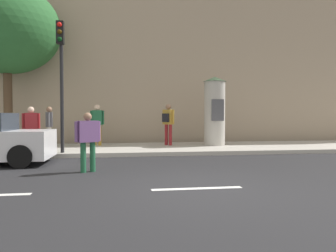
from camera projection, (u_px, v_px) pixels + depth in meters
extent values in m
plane|color=#232326|center=(197.00, 189.00, 6.36)|extent=(80.00, 80.00, 0.00)
cube|color=#B2ADA3|center=(158.00, 148.00, 13.29)|extent=(36.00, 4.00, 0.15)
cube|color=silver|center=(197.00, 188.00, 6.36)|extent=(1.80, 0.16, 0.01)
cube|color=tan|center=(148.00, 34.00, 18.03)|extent=(36.00, 5.00, 11.92)
cylinder|color=black|center=(62.00, 99.00, 11.10)|extent=(0.12, 0.12, 3.67)
cube|color=black|center=(60.00, 33.00, 10.84)|extent=(0.24, 0.24, 0.75)
sphere|color=red|center=(59.00, 24.00, 10.71)|extent=(0.16, 0.16, 0.16)
sphere|color=#3C2906|center=(59.00, 32.00, 10.71)|extent=(0.16, 0.16, 0.16)
sphere|color=#07330F|center=(60.00, 39.00, 10.72)|extent=(0.16, 0.16, 0.16)
cylinder|color=#B2ADA3|center=(215.00, 113.00, 13.92)|extent=(0.89, 0.89, 2.72)
cone|color=#334C33|center=(215.00, 79.00, 13.87)|extent=(0.98, 0.98, 0.20)
cube|color=#4C4C51|center=(218.00, 110.00, 13.47)|extent=(0.53, 0.02, 0.90)
cylinder|color=#4C3826|center=(8.00, 110.00, 13.67)|extent=(0.35, 0.35, 3.03)
ellipsoid|color=#28602D|center=(7.00, 29.00, 13.56)|extent=(4.37, 4.37, 3.71)
cylinder|color=#1E5938|center=(93.00, 157.00, 8.27)|extent=(0.14, 0.14, 0.76)
cylinder|color=#1E5938|center=(83.00, 157.00, 8.13)|extent=(0.14, 0.14, 0.76)
cube|color=#724C84|center=(88.00, 131.00, 8.18)|extent=(0.55, 0.43, 0.54)
cylinder|color=#724C84|center=(99.00, 131.00, 8.35)|extent=(0.09, 0.09, 0.51)
cylinder|color=#724C84|center=(76.00, 132.00, 8.02)|extent=(0.09, 0.09, 0.51)
sphere|color=#8C664C|center=(88.00, 117.00, 8.17)|extent=(0.21, 0.21, 0.21)
cylinder|color=maroon|center=(166.00, 135.00, 13.98)|extent=(0.14, 0.14, 0.89)
cylinder|color=maroon|center=(170.00, 135.00, 13.84)|extent=(0.14, 0.14, 0.89)
cube|color=#B78C33|center=(168.00, 117.00, 13.88)|extent=(0.48, 0.49, 0.63)
cylinder|color=#B78C33|center=(164.00, 117.00, 14.05)|extent=(0.09, 0.09, 0.60)
cylinder|color=#B78C33|center=(173.00, 117.00, 13.72)|extent=(0.09, 0.09, 0.60)
sphere|color=#8C664C|center=(168.00, 107.00, 13.87)|extent=(0.24, 0.24, 0.24)
cube|color=black|center=(166.00, 118.00, 13.74)|extent=(0.31, 0.31, 0.36)
cylinder|color=#724C84|center=(35.00, 140.00, 11.40)|extent=(0.14, 0.14, 0.80)
cylinder|color=#724C84|center=(28.00, 141.00, 11.32)|extent=(0.14, 0.14, 0.80)
cube|color=maroon|center=(31.00, 121.00, 11.34)|extent=(0.47, 0.35, 0.57)
cylinder|color=maroon|center=(39.00, 121.00, 11.44)|extent=(0.09, 0.09, 0.54)
cylinder|color=maroon|center=(23.00, 121.00, 11.23)|extent=(0.09, 0.09, 0.54)
sphere|color=beige|center=(31.00, 110.00, 11.32)|extent=(0.22, 0.22, 0.22)
cylinder|color=silver|center=(50.00, 137.00, 13.03)|extent=(0.14, 0.14, 0.82)
cylinder|color=silver|center=(49.00, 137.00, 12.84)|extent=(0.14, 0.14, 0.82)
cube|color=#4C4C51|center=(49.00, 120.00, 12.91)|extent=(0.28, 0.42, 0.58)
cylinder|color=#4C4C51|center=(50.00, 119.00, 13.15)|extent=(0.09, 0.09, 0.55)
cylinder|color=#4C4C51|center=(49.00, 120.00, 12.67)|extent=(0.09, 0.09, 0.55)
sphere|color=#8C664C|center=(49.00, 109.00, 12.90)|extent=(0.22, 0.22, 0.22)
cylinder|color=#B78C33|center=(100.00, 135.00, 13.80)|extent=(0.14, 0.14, 0.88)
cylinder|color=#B78C33|center=(95.00, 135.00, 13.78)|extent=(0.14, 0.14, 0.88)
cube|color=#1E5938|center=(97.00, 118.00, 13.76)|extent=(0.40, 0.25, 0.62)
cylinder|color=#1E5938|center=(103.00, 118.00, 13.79)|extent=(0.09, 0.09, 0.59)
cylinder|color=#1E5938|center=(91.00, 118.00, 13.73)|extent=(0.09, 0.09, 0.59)
sphere|color=beige|center=(97.00, 107.00, 13.75)|extent=(0.24, 0.24, 0.24)
cylinder|color=black|center=(21.00, 157.00, 8.76)|extent=(0.64, 0.22, 0.64)
cylinder|color=black|center=(36.00, 150.00, 10.37)|extent=(0.64, 0.22, 0.64)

